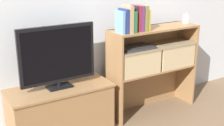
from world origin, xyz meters
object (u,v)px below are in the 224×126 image
(tv_stand, at_px, (61,110))
(book_forest, at_px, (131,21))
(book_mustard, at_px, (145,20))
(storage_basket_right, at_px, (171,53))
(book_tan, at_px, (128,19))
(book_plum, at_px, (139,18))
(book_charcoal, at_px, (134,19))
(book_olive, at_px, (143,18))
(laptop, at_px, (136,47))
(tv, at_px, (58,55))
(book_crimson, at_px, (136,18))
(baby_monitor, at_px, (186,19))
(book_skyblue, at_px, (120,22))
(book_navy, at_px, (124,21))
(storage_basket_left, at_px, (136,60))

(tv_stand, relative_size, book_forest, 4.71)
(book_mustard, distance_m, storage_basket_right, 0.56)
(storage_basket_right, bearing_deg, book_mustard, -175.31)
(book_tan, xyz_separation_m, storage_basket_right, (0.60, 0.03, -0.43))
(storage_basket_right, bearing_deg, book_plum, -176.07)
(book_charcoal, distance_m, book_olive, 0.11)
(laptop, bearing_deg, book_plum, -79.96)
(tv_stand, distance_m, tv, 0.53)
(book_plum, bearing_deg, laptop, 100.04)
(book_crimson, relative_size, book_olive, 1.02)
(baby_monitor, bearing_deg, book_mustard, -175.40)
(tv_stand, height_order, book_olive, book_olive)
(book_crimson, bearing_deg, tv_stand, 172.85)
(book_forest, bearing_deg, laptop, 20.21)
(book_skyblue, bearing_deg, storage_basket_right, 2.68)
(book_plum, bearing_deg, tv_stand, 173.15)
(book_navy, distance_m, storage_basket_right, 0.76)
(book_tan, distance_m, book_forest, 0.05)
(book_olive, height_order, storage_basket_right, book_olive)
(book_navy, height_order, book_mustard, book_navy)
(book_tan, bearing_deg, tv, 171.93)
(book_olive, height_order, book_mustard, book_olive)
(book_navy, bearing_deg, book_skyblue, 180.00)
(book_olive, xyz_separation_m, laptop, (-0.05, 0.03, -0.29))
(tv_stand, height_order, book_forest, book_forest)
(book_skyblue, distance_m, book_mustard, 0.29)
(book_olive, xyz_separation_m, storage_basket_right, (0.42, 0.03, -0.42))
(book_charcoal, relative_size, book_plum, 1.01)
(book_plum, relative_size, book_olive, 1.01)
(baby_monitor, bearing_deg, book_plum, -175.93)
(baby_monitor, distance_m, storage_basket_right, 0.40)
(book_mustard, distance_m, storage_basket_left, 0.41)
(book_crimson, xyz_separation_m, book_mustard, (0.11, 0.00, -0.02))
(tv_stand, relative_size, book_olive, 3.92)
(storage_basket_left, bearing_deg, book_skyblue, -171.44)
(tv, distance_m, book_skyblue, 0.65)
(book_tan, xyz_separation_m, book_mustard, (0.21, 0.00, -0.03))
(book_tan, bearing_deg, book_crimson, 0.00)
(book_skyblue, bearing_deg, storage_basket_left, 8.56)
(book_charcoal, xyz_separation_m, storage_basket_right, (0.53, 0.03, -0.42))
(book_navy, height_order, book_tan, book_tan)
(book_crimson, height_order, baby_monitor, book_crimson)
(book_forest, bearing_deg, tv, 172.40)
(laptop, bearing_deg, book_skyblue, -171.44)
(book_forest, bearing_deg, tv_stand, 172.28)
(book_olive, bearing_deg, book_skyblue, 180.00)
(book_navy, xyz_separation_m, book_tan, (0.04, 0.00, 0.01))
(book_olive, xyz_separation_m, book_mustard, (0.03, 0.00, -0.02))
(book_crimson, distance_m, storage_basket_right, 0.65)
(tv_stand, height_order, storage_basket_right, storage_basket_right)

